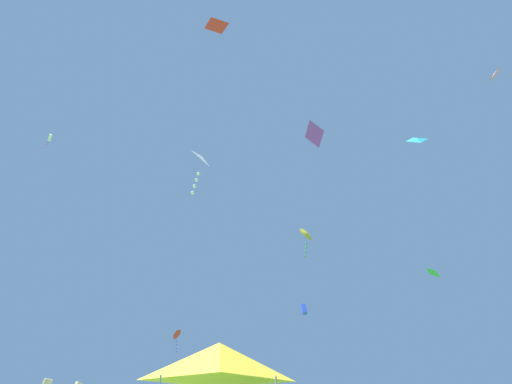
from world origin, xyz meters
TOP-DOWN VIEW (x-y plane):
  - canopy_tent_yellow at (0.19, 7.01)m, footprint 3.56×3.56m
  - canopy_tent_blue at (1.06, 13.96)m, footprint 3.59×3.59m
  - kite_cyan_diamond at (9.23, 7.21)m, footprint 0.93×0.96m
  - kite_red_diamond at (-0.95, 11.88)m, footprint 1.92×1.76m
  - kite_pink_delta at (17.79, 9.78)m, footprint 1.06×1.21m
  - kite_white_diamond at (-0.81, 5.19)m, footprint 1.02×1.01m
  - kite_green_diamond at (11.50, 12.20)m, footprint 0.56×0.45m
  - kite_purple_diamond at (3.55, 5.15)m, footprint 0.83×0.84m
  - kite_blue_box at (7.72, 26.58)m, footprint 0.43×0.76m
  - kite_white_box at (-15.07, 21.87)m, footprint 0.46×0.64m
  - kite_red_delta at (-2.46, 21.79)m, footprint 0.71×0.82m
  - kite_yellow_delta at (8.19, 25.66)m, footprint 1.65×1.52m

SIDE VIEW (x-z plane):
  - canopy_tent_yellow at x=0.19m, z-range 1.33..5.13m
  - canopy_tent_blue at x=1.06m, z-range 1.34..5.18m
  - kite_red_delta at x=-2.46m, z-range 6.00..7.47m
  - kite_green_diamond at x=11.50m, z-range 8.22..8.61m
  - kite_white_diamond at x=-0.81m, z-range 8.75..10.88m
  - kite_blue_box at x=7.72m, z-range 9.44..10.40m
  - kite_purple_diamond at x=3.55m, z-range 11.03..11.69m
  - kite_cyan_diamond at x=9.23m, z-range 12.86..13.71m
  - kite_yellow_delta at x=8.19m, z-range 15.01..18.11m
  - kite_pink_delta at x=17.79m, z-range 21.19..21.99m
  - kite_white_box at x=-15.07m, z-range 22.20..23.58m
  - kite_red_diamond at x=-0.95m, z-range 26.48..27.07m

